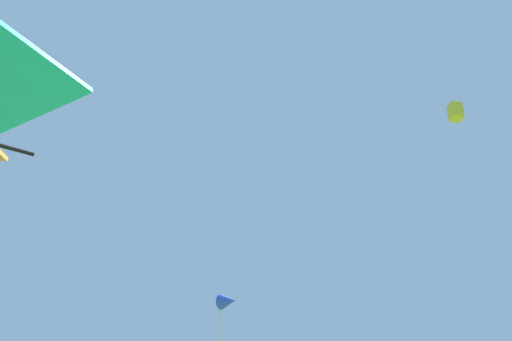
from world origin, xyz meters
name	(u,v)px	position (x,y,z in m)	size (l,w,h in m)	color
distant_kite_yellow_high_left	(455,112)	(-3.81, 30.95, 17.26)	(1.16, 1.35, 1.46)	yellow
marker_flag	(227,311)	(-1.95, 4.58, 1.76)	(0.30, 0.24, 2.03)	silver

